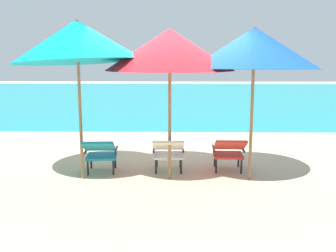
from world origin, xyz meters
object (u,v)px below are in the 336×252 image
at_px(lounge_chair_left, 100,152).
at_px(beach_umbrella_center, 170,49).
at_px(lounge_chair_right, 229,151).
at_px(beach_umbrella_left, 77,41).
at_px(lounge_chair_center, 168,151).
at_px(beach_umbrella_right, 254,49).

bearing_deg(lounge_chair_left, beach_umbrella_center, -10.33).
relative_size(lounge_chair_right, beach_umbrella_left, 0.30).
height_order(lounge_chair_left, lounge_chair_center, same).
xyz_separation_m(lounge_chair_left, beach_umbrella_center, (1.21, -0.22, 1.74)).
bearing_deg(lounge_chair_center, lounge_chair_left, -175.79).
xyz_separation_m(beach_umbrella_left, beach_umbrella_right, (2.81, -0.01, -0.12)).
distance_m(beach_umbrella_left, beach_umbrella_right, 2.81).
xyz_separation_m(lounge_chair_left, beach_umbrella_right, (2.54, -0.24, 1.76)).
bearing_deg(beach_umbrella_left, beach_umbrella_center, 0.48).
xyz_separation_m(lounge_chair_left, lounge_chair_center, (1.18, 0.09, 0.00)).
bearing_deg(lounge_chair_center, lounge_chair_right, 2.34).
relative_size(lounge_chair_center, lounge_chair_right, 0.98).
height_order(beach_umbrella_left, beach_umbrella_center, beach_umbrella_left).
bearing_deg(beach_umbrella_center, lounge_chair_right, 18.64).
distance_m(lounge_chair_center, lounge_chair_right, 1.06).
xyz_separation_m(beach_umbrella_center, beach_umbrella_right, (1.34, -0.02, 0.01)).
height_order(beach_umbrella_center, beach_umbrella_right, beach_umbrella_right).
bearing_deg(lounge_chair_left, lounge_chair_center, 4.21).
distance_m(lounge_chair_center, beach_umbrella_right, 2.25).
relative_size(lounge_chair_right, beach_umbrella_center, 0.36).
relative_size(lounge_chair_right, beach_umbrella_right, 0.35).
bearing_deg(beach_umbrella_left, lounge_chair_right, 8.21).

